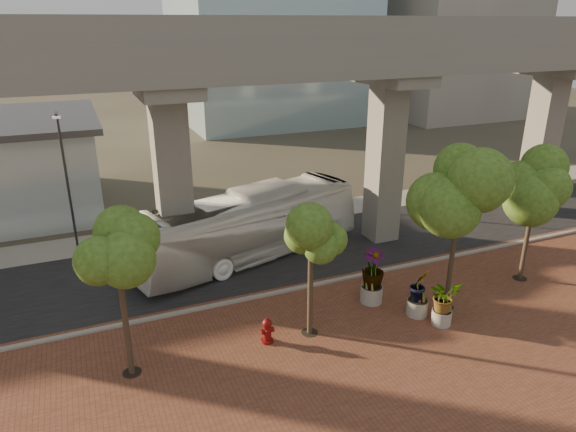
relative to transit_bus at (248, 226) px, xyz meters
name	(u,v)px	position (x,y,z in m)	size (l,w,h in m)	color
ground	(302,269)	(2.12, -2.43, -1.85)	(160.00, 160.00, 0.00)	#383529
brick_plaza	(386,353)	(2.12, -10.43, -1.82)	(70.00, 13.00, 0.06)	brown
asphalt_road	(288,253)	(2.12, -0.43, -1.83)	(90.00, 8.00, 0.04)	black
curb_strip	(319,284)	(2.12, -4.43, -1.77)	(70.00, 0.25, 0.16)	gray
far_sidewalk	(255,220)	(2.12, 5.07, -1.82)	(90.00, 3.00, 0.06)	gray
transit_viaduct	(287,124)	(2.12, -0.43, 5.44)	(72.00, 5.60, 12.40)	gray
midrise_block	(454,22)	(40.12, 33.57, 10.15)	(18.00, 16.00, 24.00)	gray
transit_bus	(248,226)	(0.00, 0.00, 0.00)	(3.11, 13.24, 3.69)	white
parked_car	(531,177)	(24.25, 3.49, -1.01)	(1.75, 5.05, 1.66)	black
fire_hydrant	(267,330)	(-1.91, -7.93, -1.25)	(0.55, 0.50, 1.10)	#6A0C0B
planter_front	(444,298)	(5.39, -9.57, -0.55)	(1.85, 1.85, 2.03)	gray
planter_right	(373,271)	(3.62, -6.81, -0.19)	(2.46, 2.46, 2.63)	#9A988B
planter_left	(419,287)	(4.88, -8.56, -0.42)	(2.04, 2.04, 2.24)	gray
street_tree_far_west	(116,253)	(-7.20, -7.81, 3.06)	(3.24, 3.24, 6.35)	#4C3A2B
street_tree_near_west	(311,239)	(-0.06, -8.00, 2.45)	(3.03, 3.03, 5.64)	#4C3A2B
street_tree_near_east	(460,193)	(6.50, -8.52, 3.63)	(4.08, 4.08, 7.30)	#4C3A2B
street_tree_far_east	(536,185)	(11.72, -7.76, 3.11)	(3.85, 3.85, 6.67)	#4C3A2B
streetlamp_west	(66,172)	(-8.66, 4.97, 2.67)	(0.38, 1.12, 7.74)	#2B2B30
streetlamp_east	(386,149)	(10.46, 2.97, 2.63)	(0.38, 1.11, 7.66)	#2E2E33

